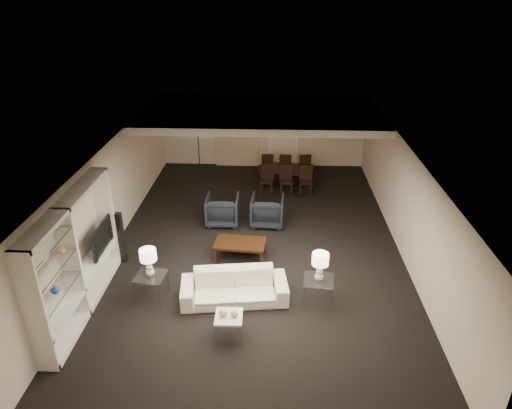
{
  "coord_description": "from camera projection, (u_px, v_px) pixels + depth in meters",
  "views": [
    {
      "loc": [
        0.43,
        -9.79,
        5.9
      ],
      "look_at": [
        0.0,
        0.0,
        1.1
      ],
      "focal_mm": 32.0,
      "sensor_mm": 36.0,
      "label": 1
    }
  ],
  "objects": [
    {
      "name": "door",
      "position": [
        283.0,
        137.0,
        15.81
      ],
      "size": [
        0.9,
        0.05,
        2.1
      ],
      "primitive_type": "cube",
      "color": "silver",
      "rests_on": "wall_back"
    },
    {
      "name": "table_lamp_right",
      "position": [
        320.0,
        267.0,
        8.96
      ],
      "size": [
        0.35,
        0.35,
        0.61
      ],
      "primitive_type": null,
      "rotation": [
        0.0,
        0.0,
        -0.04
      ],
      "color": "beige",
      "rests_on": "side_table_right"
    },
    {
      "name": "coffee_table",
      "position": [
        240.0,
        250.0,
        10.74
      ],
      "size": [
        1.24,
        0.79,
        0.42
      ],
      "primitive_type": null,
      "rotation": [
        0.0,
        0.0,
        -0.09
      ],
      "color": "black",
      "rests_on": "floor"
    },
    {
      "name": "curtains",
      "position": [
        237.0,
        133.0,
        15.77
      ],
      "size": [
        1.5,
        0.12,
        2.4
      ],
      "primitive_type": "cube",
      "color": "beige",
      "rests_on": "wall_back"
    },
    {
      "name": "chair_fm",
      "position": [
        286.0,
        165.0,
        15.06
      ],
      "size": [
        0.44,
        0.44,
        0.88
      ],
      "primitive_type": null,
      "rotation": [
        0.0,
        0.0,
        3.06
      ],
      "color": "black",
      "rests_on": "floor"
    },
    {
      "name": "painting",
      "position": [
        325.0,
        124.0,
        15.53
      ],
      "size": [
        0.95,
        0.04,
        0.65
      ],
      "primitive_type": "cube",
      "color": "#142D38",
      "rests_on": "wall_back"
    },
    {
      "name": "side_table_left",
      "position": [
        152.0,
        287.0,
        9.35
      ],
      "size": [
        0.66,
        0.66,
        0.55
      ],
      "primitive_type": null,
      "rotation": [
        0.0,
        0.0,
        -0.13
      ],
      "color": "silver",
      "rests_on": "floor"
    },
    {
      "name": "chair_nr",
      "position": [
        306.0,
        181.0,
        13.87
      ],
      "size": [
        0.41,
        0.41,
        0.88
      ],
      "primitive_type": null,
      "rotation": [
        0.0,
        0.0,
        -0.0
      ],
      "color": "black",
      "rests_on": "floor"
    },
    {
      "name": "media_unit",
      "position": [
        77.0,
        258.0,
        8.68
      ],
      "size": [
        0.38,
        3.4,
        2.35
      ],
      "primitive_type": null,
      "color": "white",
      "rests_on": "wall_left"
    },
    {
      "name": "vase_blue",
      "position": [
        55.0,
        289.0,
        7.84
      ],
      "size": [
        0.16,
        0.16,
        0.17
      ],
      "primitive_type": "imported",
      "color": "#234D9B",
      "rests_on": "media_unit"
    },
    {
      "name": "marble_table",
      "position": [
        229.0,
        327.0,
        8.31
      ],
      "size": [
        0.5,
        0.5,
        0.49
      ],
      "primitive_type": null,
      "rotation": [
        0.0,
        0.0,
        0.02
      ],
      "color": "silver",
      "rests_on": "floor"
    },
    {
      "name": "gold_gourd_b",
      "position": [
        234.0,
        313.0,
        8.16
      ],
      "size": [
        0.14,
        0.14,
        0.14
      ],
      "primitive_type": "sphere",
      "color": "#E0C177",
      "rests_on": "marble_table"
    },
    {
      "name": "armchair_right",
      "position": [
        267.0,
        211.0,
        12.16
      ],
      "size": [
        0.9,
        0.92,
        0.8
      ],
      "primitive_type": "imported",
      "rotation": [
        0.0,
        0.0,
        3.09
      ],
      "color": "black",
      "rests_on": "floor"
    },
    {
      "name": "side_table_right",
      "position": [
        318.0,
        291.0,
        9.21
      ],
      "size": [
        0.65,
        0.65,
        0.55
      ],
      "primitive_type": null,
      "rotation": [
        0.0,
        0.0,
        -0.1
      ],
      "color": "white",
      "rests_on": "floor"
    },
    {
      "name": "ceiling",
      "position": [
        256.0,
        149.0,
        10.3
      ],
      "size": [
        7.0,
        11.0,
        0.02
      ],
      "primitive_type": "cube",
      "color": "silver",
      "rests_on": "ground"
    },
    {
      "name": "dining_table",
      "position": [
        286.0,
        177.0,
        14.54
      ],
      "size": [
        1.79,
        1.15,
        0.59
      ],
      "primitive_type": "imported",
      "rotation": [
        0.0,
        0.0,
        -0.13
      ],
      "color": "black",
      "rests_on": "floor"
    },
    {
      "name": "wall_back",
      "position": [
        263.0,
        131.0,
        15.78
      ],
      "size": [
        7.0,
        0.02,
        2.5
      ],
      "primitive_type": "cube",
      "color": "beige",
      "rests_on": "ground"
    },
    {
      "name": "chair_fr",
      "position": [
        304.0,
        166.0,
        15.04
      ],
      "size": [
        0.46,
        0.46,
        0.88
      ],
      "primitive_type": null,
      "rotation": [
        0.0,
        0.0,
        3.27
      ],
      "color": "black",
      "rests_on": "floor"
    },
    {
      "name": "wall_front",
      "position": [
        237.0,
        380.0,
        5.91
      ],
      "size": [
        7.0,
        0.02,
        2.5
      ],
      "primitive_type": "cube",
      "color": "beige",
      "rests_on": "ground"
    },
    {
      "name": "floor_speaker",
      "position": [
        121.0,
        237.0,
        10.44
      ],
      "size": [
        0.15,
        0.15,
        1.26
      ],
      "primitive_type": "cube",
      "rotation": [
        0.0,
        0.0,
        -0.12
      ],
      "color": "black",
      "rests_on": "floor"
    },
    {
      "name": "table_lamp_left",
      "position": [
        149.0,
        263.0,
        9.09
      ],
      "size": [
        0.37,
        0.37,
        0.61
      ],
      "primitive_type": null,
      "rotation": [
        0.0,
        0.0,
        0.11
      ],
      "color": "beige",
      "rests_on": "side_table_left"
    },
    {
      "name": "vase_amber",
      "position": [
        61.0,
        250.0,
        8.05
      ],
      "size": [
        0.15,
        0.15,
        0.15
      ],
      "primitive_type": "imported",
      "color": "#D18B45",
      "rests_on": "media_unit"
    },
    {
      "name": "gold_gourd_a",
      "position": [
        223.0,
        312.0,
        8.17
      ],
      "size": [
        0.16,
        0.16,
        0.16
      ],
      "primitive_type": "sphere",
      "color": "#EBC37C",
      "rests_on": "marble_table"
    },
    {
      "name": "chair_nm",
      "position": [
        286.0,
        181.0,
        13.9
      ],
      "size": [
        0.43,
        0.43,
        0.88
      ],
      "primitive_type": null,
      "rotation": [
        0.0,
        0.0,
        0.07
      ],
      "color": "black",
      "rests_on": "floor"
    },
    {
      "name": "ceiling_soffit",
      "position": [
        261.0,
        113.0,
        13.48
      ],
      "size": [
        7.0,
        4.0,
        0.2
      ],
      "primitive_type": "cube",
      "color": "silver",
      "rests_on": "ceiling"
    },
    {
      "name": "pendant_light",
      "position": [
        271.0,
        129.0,
        13.68
      ],
      "size": [
        0.52,
        0.52,
        0.24
      ],
      "primitive_type": "cylinder",
      "color": "#D8591E",
      "rests_on": "ceiling_soffit"
    },
    {
      "name": "wall_left",
      "position": [
        111.0,
        196.0,
        10.99
      ],
      "size": [
        0.02,
        11.0,
        2.5
      ],
      "primitive_type": "cube",
      "color": "beige",
      "rests_on": "ground"
    },
    {
      "name": "armchair_left",
      "position": [
        223.0,
        210.0,
        12.21
      ],
      "size": [
        0.87,
        0.89,
        0.8
      ],
      "primitive_type": "imported",
      "rotation": [
        0.0,
        0.0,
        3.16
      ],
      "color": "black",
      "rests_on": "floor"
    },
    {
      "name": "television",
      "position": [
        97.0,
        238.0,
        9.6
      ],
      "size": [
        1.06,
        0.14,
        0.61
      ],
      "primitive_type": "imported",
      "rotation": [
        0.0,
        0.0,
        1.57
      ],
      "color": "black",
      "rests_on": "media_unit"
    },
    {
      "name": "chair_fl",
      "position": [
        268.0,
        165.0,
        15.09
      ],
      "size": [
        0.41,
        0.41,
        0.88
      ],
      "primitive_type": null,
      "rotation": [
        0.0,
        0.0,
        3.14
      ],
      "color": "black",
      "rests_on": "floor"
    },
    {
      "name": "floor",
      "position": [
        256.0,
        244.0,
        11.4
      ],
      "size": [
        11.0,
        11.0,
        0.0
      ],
      "primitive_type": "plane",
      "color": "black",
      "rests_on": "ground"
    },
    {
      "name": "floor_lamp",
      "position": [
        199.0,
        147.0,
        15.83
      ],
      "size": [
        0.28,
        0.28,
        1.48
      ],
      "primitive_type": null,
      "rotation": [
        0.0,
        0.0,
        0.36
      ],
      "color": "black",
      "rests_on": "floor"
    },
    {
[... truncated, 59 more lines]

